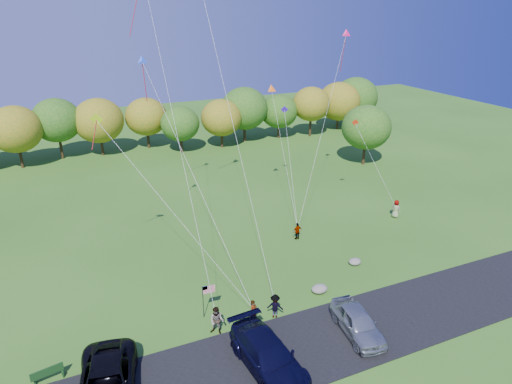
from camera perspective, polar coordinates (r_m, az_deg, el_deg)
ground at (r=30.84m, az=0.81°, el=-14.74°), size 140.00×140.00×0.00m
asphalt_lane at (r=28.07m, az=4.41°, el=-19.17°), size 44.00×6.00×0.06m
treeline at (r=61.03m, az=-12.19°, el=8.62°), size 77.32×27.89×8.06m
minivan_navy at (r=26.33m, az=1.54°, el=-19.78°), size 2.96×6.29×1.77m
minivan_silver at (r=29.28m, az=12.59°, el=-15.60°), size 2.43×4.86×1.59m
flyer_a at (r=29.52m, az=-0.32°, el=-14.72°), size 0.70×0.62×1.62m
flyer_b at (r=28.70m, az=-4.92°, el=-15.75°), size 1.15×1.13×1.86m
flyer_c at (r=29.95m, az=2.40°, el=-14.08°), size 1.23×1.11×1.66m
flyer_d at (r=39.07m, az=5.21°, el=-4.90°), size 0.92×0.45×1.52m
flyer_e at (r=44.73m, az=17.08°, el=-2.03°), size 0.90×1.01×1.74m
park_bench at (r=28.29m, az=-24.62°, el=-19.93°), size 1.66×0.56×0.92m
trash_barrel at (r=28.25m, az=-16.74°, el=-18.75°), size 0.62×0.62×0.93m
flag_assembly at (r=29.64m, az=-6.21°, el=-12.52°), size 0.86×0.55×2.31m
boulder_near at (r=32.73m, az=7.94°, el=-11.90°), size 1.18×0.92×0.59m
boulder_far at (r=36.37m, az=12.26°, el=-8.50°), size 0.99×0.82×0.51m
kites_aloft at (r=36.95m, az=-4.23°, el=21.70°), size 23.76×11.06×17.24m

